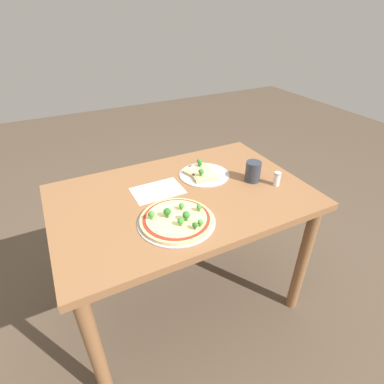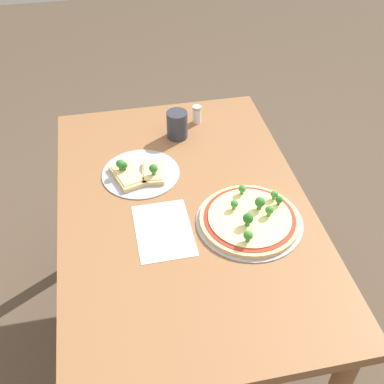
{
  "view_description": "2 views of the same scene",
  "coord_description": "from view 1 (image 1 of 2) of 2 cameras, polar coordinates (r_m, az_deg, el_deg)",
  "views": [
    {
      "loc": [
        0.5,
        1.09,
        1.54
      ],
      "look_at": [
        -0.04,
        0.03,
        0.77
      ],
      "focal_mm": 28.0,
      "sensor_mm": 36.0,
      "label": 1
    },
    {
      "loc": [
        1.1,
        -0.2,
        1.81
      ],
      "look_at": [
        -0.04,
        0.03,
        0.77
      ],
      "focal_mm": 45.0,
      "sensor_mm": 36.0,
      "label": 2
    }
  ],
  "objects": [
    {
      "name": "ground_plane",
      "position": [
        1.95,
        -1.46,
        -19.27
      ],
      "size": [
        8.0,
        8.0,
        0.0
      ],
      "primitive_type": "plane",
      "color": "brown"
    },
    {
      "name": "dining_table",
      "position": [
        1.5,
        -1.8,
        -3.76
      ],
      "size": [
        1.21,
        0.79,
        0.75
      ],
      "color": "brown",
      "rests_on": "ground_plane"
    },
    {
      "name": "drinking_cup",
      "position": [
        1.55,
        11.54,
        3.86
      ],
      "size": [
        0.08,
        0.08,
        0.11
      ],
      "primitive_type": "cylinder",
      "color": "#2D333D",
      "rests_on": "dining_table"
    },
    {
      "name": "condiment_shaker",
      "position": [
        1.55,
        15.87,
        2.45
      ],
      "size": [
        0.03,
        0.03,
        0.07
      ],
      "color": "silver",
      "rests_on": "dining_table"
    },
    {
      "name": "pizza_tray_whole",
      "position": [
        1.26,
        -2.94,
        -5.21
      ],
      "size": [
        0.33,
        0.33,
        0.07
      ],
      "color": "#A3A3A8",
      "rests_on": "dining_table"
    },
    {
      "name": "paper_menu",
      "position": [
        1.47,
        -6.56,
        0.27
      ],
      "size": [
        0.24,
        0.17,
        0.0
      ],
      "primitive_type": "cube",
      "rotation": [
        0.0,
        0.0,
        0.01
      ],
      "color": "silver",
      "rests_on": "dining_table"
    },
    {
      "name": "pizza_tray_slice",
      "position": [
        1.59,
        1.93,
        3.68
      ],
      "size": [
        0.27,
        0.27,
        0.07
      ],
      "color": "#A3A3A8",
      "rests_on": "dining_table"
    }
  ]
}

